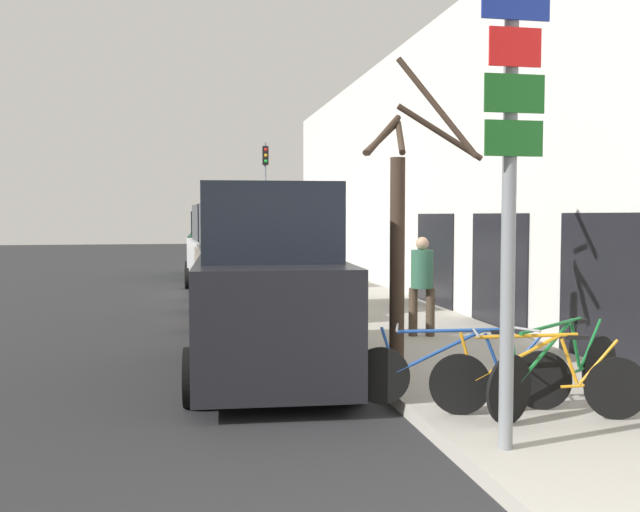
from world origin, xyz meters
TOP-DOWN VIEW (x-y plane):
  - ground_plane at (0.00, 11.20)m, footprint 80.00×80.00m
  - sidewalk_curb at (2.60, 14.00)m, footprint 3.20×32.00m
  - building_facade at (4.35, 13.91)m, footprint 0.23×32.00m
  - signpost at (1.40, 2.55)m, footprint 0.59×0.14m
  - bicycle_0 at (2.13, 3.40)m, footprint 2.03×0.72m
  - bicycle_1 at (2.47, 3.62)m, footprint 2.05×1.14m
  - bicycle_2 at (1.53, 3.89)m, footprint 2.14×0.78m
  - parked_car_0 at (-0.21, 6.19)m, footprint 2.23×4.36m
  - parked_car_1 at (-0.15, 11.46)m, footprint 2.04×4.29m
  - parked_car_2 at (-0.18, 16.60)m, footprint 2.19×4.80m
  - parked_car_3 at (-0.18, 22.25)m, footprint 2.17×4.44m
  - pedestrian_near at (2.56, 8.13)m, footprint 0.42×0.36m
  - street_tree at (1.40, 5.56)m, footprint 1.71×0.80m
  - traffic_light at (1.51, 21.67)m, footprint 0.20×0.30m

SIDE VIEW (x-z plane):
  - ground_plane at x=0.00m, z-range 0.00..0.00m
  - sidewalk_curb at x=2.60m, z-range 0.00..0.15m
  - bicycle_2 at x=1.53m, z-range 0.10..0.93m
  - bicycle_0 at x=2.13m, z-range 0.09..0.94m
  - bicycle_1 at x=2.47m, z-range 0.08..1.00m
  - parked_car_3 at x=-0.18m, z-range -0.10..2.17m
  - parked_car_1 at x=-0.15m, z-range -0.12..2.27m
  - parked_car_2 at x=-0.18m, z-range -0.12..2.30m
  - pedestrian_near at x=2.56m, z-range 0.28..1.92m
  - parked_car_0 at x=-0.21m, z-range -0.12..2.41m
  - street_tree at x=1.40m, z-range -0.06..3.90m
  - signpost at x=1.40m, z-range 0.35..4.32m
  - traffic_light at x=1.51m, z-range 0.78..5.28m
  - building_facade at x=4.35m, z-range -0.03..6.47m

